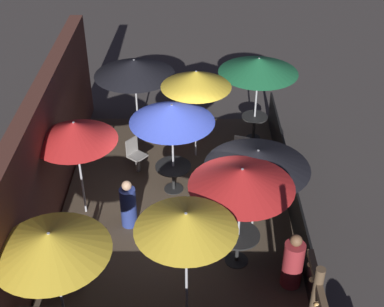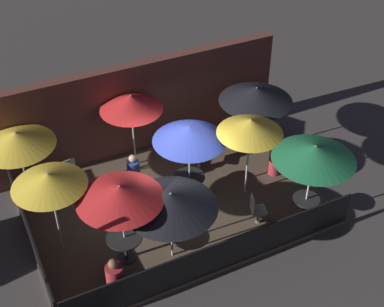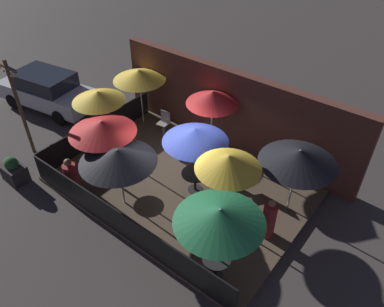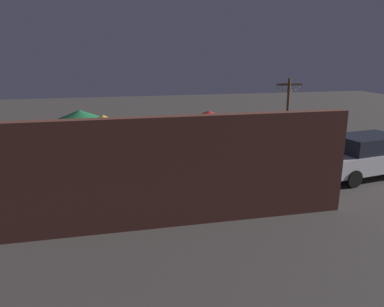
% 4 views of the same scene
% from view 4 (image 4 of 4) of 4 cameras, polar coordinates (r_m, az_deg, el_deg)
% --- Properties ---
extents(ground_plane, '(60.00, 60.00, 0.00)m').
position_cam_4_polar(ground_plane, '(13.35, -3.86, -5.25)').
color(ground_plane, '#423D3A').
extents(patio_deck, '(7.94, 5.39, 0.12)m').
position_cam_4_polar(patio_deck, '(13.33, -3.87, -5.00)').
color(patio_deck, brown).
rests_on(patio_deck, ground_plane).
extents(building_wall, '(9.54, 0.36, 3.05)m').
position_cam_4_polar(building_wall, '(10.14, -1.34, -2.74)').
color(building_wall, brown).
rests_on(building_wall, ground_plane).
extents(fence_front, '(7.74, 0.05, 0.95)m').
position_cam_4_polar(fence_front, '(15.68, -5.47, 0.08)').
color(fence_front, black).
rests_on(fence_front, patio_deck).
extents(fence_side_left, '(0.05, 5.19, 0.95)m').
position_cam_4_polar(fence_side_left, '(14.28, 11.84, -1.68)').
color(fence_side_left, black).
rests_on(fence_side_left, patio_deck).
extents(patio_umbrella_0, '(1.96, 1.96, 2.39)m').
position_cam_4_polar(patio_umbrella_0, '(12.59, -6.43, 4.23)').
color(patio_umbrella_0, '#B2B2B7').
rests_on(patio_umbrella_0, patio_deck).
extents(patio_umbrella_1, '(2.04, 2.04, 2.38)m').
position_cam_4_polar(patio_umbrella_1, '(14.40, 2.60, 5.72)').
color(patio_umbrella_1, '#B2B2B7').
rests_on(patio_umbrella_1, patio_deck).
extents(patio_umbrella_2, '(2.11, 2.11, 2.45)m').
position_cam_4_polar(patio_umbrella_2, '(14.68, -16.70, 5.56)').
color(patio_umbrella_2, '#B2B2B7').
rests_on(patio_umbrella_2, patio_deck).
extents(patio_umbrella_3, '(1.81, 1.81, 2.43)m').
position_cam_4_polar(patio_umbrella_3, '(10.75, -0.66, 2.68)').
color(patio_umbrella_3, '#B2B2B7').
rests_on(patio_umbrella_3, patio_deck).
extents(patio_umbrella_4, '(2.24, 2.24, 2.08)m').
position_cam_4_polar(patio_umbrella_4, '(14.61, -1.90, 4.63)').
color(patio_umbrella_4, '#B2B2B7').
rests_on(patio_umbrella_4, patio_deck).
extents(patio_umbrella_5, '(1.99, 1.99, 2.30)m').
position_cam_4_polar(patio_umbrella_5, '(12.04, 14.42, 3.02)').
color(patio_umbrella_5, '#B2B2B7').
rests_on(patio_umbrella_5, patio_deck).
extents(patio_umbrella_6, '(2.21, 2.21, 2.24)m').
position_cam_4_polar(patio_umbrella_6, '(11.53, -19.33, 1.74)').
color(patio_umbrella_6, '#B2B2B7').
rests_on(patio_umbrella_6, patio_deck).
extents(patio_umbrella_7, '(1.77, 1.77, 2.45)m').
position_cam_4_polar(patio_umbrella_7, '(13.85, 9.14, 5.58)').
color(patio_umbrella_7, '#B2B2B7').
rests_on(patio_umbrella_7, patio_deck).
extents(patio_umbrella_8, '(1.78, 1.78, 2.49)m').
position_cam_4_polar(patio_umbrella_8, '(13.03, -13.34, 4.78)').
color(patio_umbrella_8, '#B2B2B7').
rests_on(patio_umbrella_8, patio_deck).
extents(dining_table_0, '(0.87, 0.87, 0.71)m').
position_cam_4_polar(dining_table_0, '(12.98, -6.22, -2.72)').
color(dining_table_0, black).
rests_on(dining_table_0, patio_deck).
extents(dining_table_1, '(0.89, 0.89, 0.75)m').
position_cam_4_polar(dining_table_1, '(14.73, 2.53, -0.36)').
color(dining_table_1, black).
rests_on(dining_table_1, patio_deck).
extents(dining_table_2, '(0.72, 0.72, 0.71)m').
position_cam_4_polar(dining_table_2, '(15.03, -16.23, -0.81)').
color(dining_table_2, black).
rests_on(dining_table_2, patio_deck).
extents(patio_chair_0, '(0.56, 0.56, 0.92)m').
position_cam_4_polar(patio_chair_0, '(11.99, -9.48, -4.64)').
color(patio_chair_0, gray).
rests_on(patio_chair_0, patio_deck).
extents(patio_chair_1, '(0.45, 0.45, 0.96)m').
position_cam_4_polar(patio_chair_1, '(12.03, 8.61, -4.42)').
color(patio_chair_1, gray).
rests_on(patio_chair_1, patio_deck).
extents(patio_chair_2, '(0.51, 0.51, 0.92)m').
position_cam_4_polar(patio_chair_2, '(14.61, -11.35, -1.18)').
color(patio_chair_2, gray).
rests_on(patio_chair_2, patio_deck).
extents(patron_0, '(0.58, 0.58, 1.28)m').
position_cam_4_polar(patron_0, '(15.87, 3.66, 0.63)').
color(patron_0, maroon).
rests_on(patron_0, patio_deck).
extents(patron_1, '(0.51, 0.51, 1.34)m').
position_cam_4_polar(patron_1, '(13.14, -18.21, -3.02)').
color(patron_1, maroon).
rests_on(patron_1, patio_deck).
extents(patron_2, '(0.51, 0.51, 1.21)m').
position_cam_4_polar(patron_2, '(12.29, 0.30, -3.75)').
color(patron_2, navy).
rests_on(patron_2, patio_deck).
extents(planter_box, '(0.84, 0.59, 0.93)m').
position_cam_4_polar(planter_box, '(17.36, 9.44, 0.77)').
color(planter_box, '#332D2D').
rests_on(planter_box, ground_plane).
extents(light_post, '(1.10, 0.12, 3.64)m').
position_cam_4_polar(light_post, '(16.29, 14.30, 5.45)').
color(light_post, brown).
rests_on(light_post, ground_plane).
extents(parked_car_0, '(4.58, 2.39, 1.62)m').
position_cam_4_polar(parked_car_0, '(15.81, 25.02, -0.23)').
color(parked_car_0, silver).
rests_on(parked_car_0, ground_plane).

